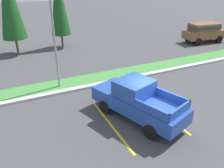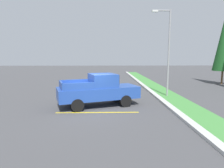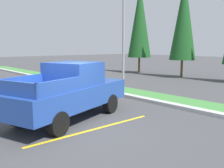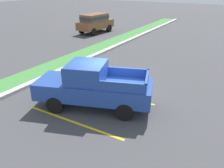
{
  "view_description": "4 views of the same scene",
  "coord_description": "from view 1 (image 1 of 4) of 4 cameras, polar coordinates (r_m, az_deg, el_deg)",
  "views": [
    {
      "loc": [
        -6.54,
        -8.27,
        7.0
      ],
      "look_at": [
        -1.24,
        2.88,
        1.02
      ],
      "focal_mm": 36.89,
      "sensor_mm": 36.0,
      "label": 1
    },
    {
      "loc": [
        11.23,
        1.06,
        3.18
      ],
      "look_at": [
        -1.11,
        1.35,
        1.41
      ],
      "focal_mm": 30.25,
      "sensor_mm": 36.0,
      "label": 2
    },
    {
      "loc": [
        7.04,
        -4.31,
        2.68
      ],
      "look_at": [
        -1.15,
        2.78,
        1.06
      ],
      "focal_mm": 40.57,
      "sensor_mm": 36.0,
      "label": 3
    },
    {
      "loc": [
        -8.67,
        -5.08,
        5.33
      ],
      "look_at": [
        0.05,
        0.06,
        0.87
      ],
      "focal_mm": 37.14,
      "sensor_mm": 36.0,
      "label": 4
    }
  ],
  "objects": [
    {
      "name": "ground_plane",
      "position": [
        12.66,
        10.82,
        -8.27
      ],
      "size": [
        120.0,
        120.0,
        0.0
      ],
      "primitive_type": "plane",
      "color": "#424244"
    },
    {
      "name": "grass_median",
      "position": [
        17.26,
        -0.89,
        2.02
      ],
      "size": [
        56.0,
        1.8,
        0.06
      ],
      "primitive_type": "cube",
      "color": "#42843D",
      "rests_on": "ground"
    },
    {
      "name": "cypress_tree_center",
      "position": [
        24.02,
        -13.1,
        19.1
      ],
      "size": [
        1.96,
        1.96,
        7.53
      ],
      "color": "brown",
      "rests_on": "ground"
    },
    {
      "name": "curb_strip",
      "position": [
        16.33,
        0.72,
        0.76
      ],
      "size": [
        56.0,
        0.4,
        0.15
      ],
      "primitive_type": "cube",
      "color": "#B2B2AD",
      "rests_on": "ground"
    },
    {
      "name": "suv_distant",
      "position": [
        27.74,
        21.87,
        12.06
      ],
      "size": [
        4.75,
        2.29,
        2.1
      ],
      "color": "black",
      "rests_on": "ground"
    },
    {
      "name": "street_light",
      "position": [
        14.61,
        -14.24,
        13.04
      ],
      "size": [
        0.24,
        1.49,
        6.81
      ],
      "color": "gray",
      "rests_on": "ground"
    },
    {
      "name": "parking_line_far",
      "position": [
        13.3,
        12.0,
        -6.53
      ],
      "size": [
        0.12,
        4.8,
        0.01
      ],
      "primitive_type": "cube",
      "color": "yellow",
      "rests_on": "ground"
    },
    {
      "name": "pickup_truck_main",
      "position": [
        12.01,
        6.29,
        -4.08
      ],
      "size": [
        3.5,
        5.55,
        2.1
      ],
      "color": "black",
      "rests_on": "ground"
    },
    {
      "name": "parking_line_near",
      "position": [
        11.91,
        -0.25,
        -10.12
      ],
      "size": [
        0.12,
        4.8,
        0.01
      ],
      "primitive_type": "cube",
      "color": "yellow",
      "rests_on": "ground"
    }
  ]
}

